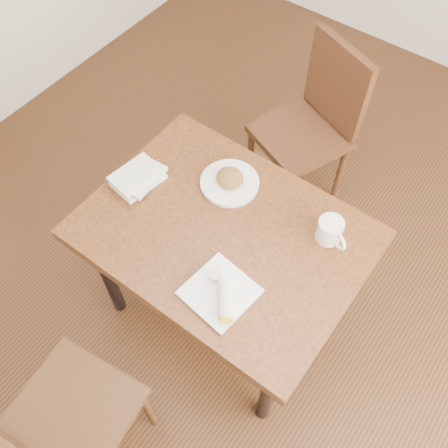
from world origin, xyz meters
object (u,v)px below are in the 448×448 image
Objects in this scene: chair_near at (52,429)px; book_stack at (138,178)px; coffee_mug at (330,231)px; plate_burrito at (222,295)px; chair_far at (315,120)px; table at (224,243)px; plate_scone at (230,181)px.

chair_near is 4.27× the size of book_stack.
coffee_mug is (0.41, 1.13, 0.25)m from chair_near.
chair_far is at bearing 103.18° from plate_burrito.
coffee_mug reaches higher than table.
coffee_mug is (0.46, 0.02, 0.03)m from plate_scone.
plate_scone is 0.38m from book_stack.
coffee_mug is 0.49m from plate_burrito.
chair_far reaches higher than plate_burrito.
coffee_mug is at bearing 69.95° from chair_near.
book_stack is at bearing -108.80° from chair_far.
table is 4.29× the size of plate_burrito.
book_stack is at bearing 159.77° from plate_burrito.
plate_scone reaches higher than book_stack.
plate_scone is at bearing 123.02° from plate_burrito.
plate_burrito is (0.23, 0.68, 0.23)m from chair_near.
table is 1.14× the size of chair_near.
chair_far is 6.78× the size of coffee_mug.
table is at bearing 124.86° from plate_burrito.
chair_near is 3.88× the size of plate_scone.
coffee_mug is at bearing -57.61° from chair_far.
plate_burrito is (0.27, -1.16, 0.23)m from chair_far.
book_stack reaches higher than table.
table is 0.31m from plate_burrito.
book_stack is at bearing -145.83° from plate_scone.
chair_near is at bearing -94.32° from table.
plate_scone is at bearing 34.17° from book_stack.
coffee_mug is at bearing 2.21° from plate_scone.
table is at bearing 85.68° from chair_near.
chair_near is 0.75m from plate_burrito.
chair_near is 1.00m from book_stack.
chair_far is 0.88m from coffee_mug.
plate_scone is 1.75× the size of coffee_mug.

